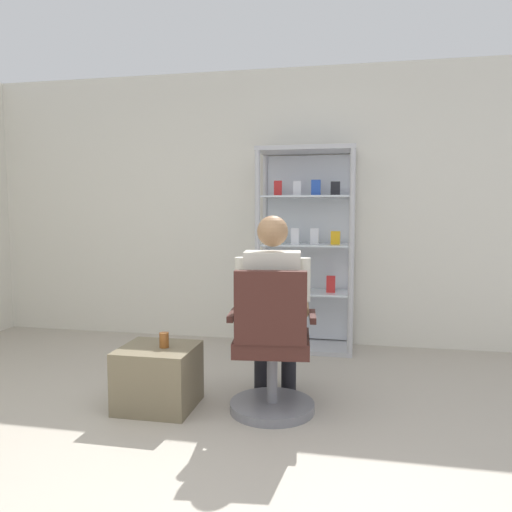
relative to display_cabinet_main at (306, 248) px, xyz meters
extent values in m
plane|color=#B2A899|center=(-0.40, -2.76, -0.97)|extent=(7.20, 7.20, 0.00)
cube|color=silver|center=(-0.40, 0.24, 0.38)|extent=(6.00, 0.10, 2.70)
cylinder|color=#B7B7BC|center=(-0.43, -0.26, -0.02)|extent=(0.05, 0.05, 1.90)
cylinder|color=#B7B7BC|center=(0.42, -0.26, -0.02)|extent=(0.05, 0.05, 1.90)
cylinder|color=#B7B7BC|center=(-0.43, 0.14, -0.02)|extent=(0.05, 0.05, 1.90)
cylinder|color=#B7B7BC|center=(0.42, 0.14, -0.02)|extent=(0.05, 0.05, 1.90)
cube|color=#B7B7BC|center=(0.00, -0.06, 0.91)|extent=(0.90, 0.45, 0.04)
cube|color=#B7B7BC|center=(0.00, -0.06, -0.95)|extent=(0.90, 0.45, 0.04)
cube|color=silver|center=(0.00, 0.15, -0.02)|extent=(0.84, 0.02, 1.80)
cube|color=silver|center=(0.00, -0.06, -0.42)|extent=(0.82, 0.39, 0.02)
cube|color=silver|center=(-0.25, -0.10, -0.33)|extent=(0.08, 0.04, 0.16)
cube|color=#999919|center=(0.00, -0.09, -0.33)|extent=(0.09, 0.05, 0.15)
cube|color=red|center=(0.24, -0.09, -0.33)|extent=(0.08, 0.04, 0.16)
cube|color=silver|center=(0.00, -0.06, 0.03)|extent=(0.82, 0.39, 0.02)
cube|color=#268C4C|center=(-0.27, -0.09, 0.11)|extent=(0.08, 0.05, 0.13)
cube|color=silver|center=(-0.10, -0.09, 0.12)|extent=(0.08, 0.05, 0.15)
cube|color=silver|center=(0.08, -0.04, 0.12)|extent=(0.08, 0.04, 0.15)
cube|color=gold|center=(0.28, -0.08, 0.10)|extent=(0.09, 0.05, 0.12)
cube|color=silver|center=(0.00, -0.06, 0.48)|extent=(0.82, 0.39, 0.02)
cube|color=red|center=(-0.26, -0.08, 0.56)|extent=(0.08, 0.04, 0.14)
cube|color=silver|center=(-0.08, -0.08, 0.56)|extent=(0.07, 0.04, 0.13)
cube|color=#264CB2|center=(0.09, -0.08, 0.57)|extent=(0.09, 0.05, 0.14)
cube|color=black|center=(0.27, -0.05, 0.56)|extent=(0.09, 0.06, 0.13)
cylinder|color=slate|center=(-0.06, -1.59, -0.94)|extent=(0.56, 0.56, 0.06)
cylinder|color=slate|center=(-0.06, -1.59, -0.73)|extent=(0.07, 0.07, 0.41)
cube|color=#3F1E19|center=(-0.06, -1.59, -0.51)|extent=(0.53, 0.53, 0.10)
cube|color=#3F1E19|center=(-0.04, -1.80, -0.23)|extent=(0.45, 0.13, 0.45)
cube|color=#3F1E19|center=(0.20, -1.56, -0.33)|extent=(0.07, 0.30, 0.04)
cube|color=#3F1E19|center=(-0.32, -1.62, -0.33)|extent=(0.07, 0.30, 0.04)
cylinder|color=black|center=(0.01, -1.38, -0.41)|extent=(0.18, 0.41, 0.14)
cylinder|color=black|center=(-0.01, -1.18, -0.69)|extent=(0.11, 0.11, 0.56)
cylinder|color=black|center=(-0.18, -1.40, -0.41)|extent=(0.18, 0.41, 0.14)
cylinder|color=black|center=(-0.21, -1.20, -0.69)|extent=(0.11, 0.11, 0.56)
cube|color=beige|center=(-0.06, -1.59, -0.16)|extent=(0.38, 0.26, 0.50)
sphere|color=#99704C|center=(-0.06, -1.59, 0.22)|extent=(0.20, 0.20, 0.20)
cylinder|color=beige|center=(0.14, -1.57, -0.09)|extent=(0.09, 0.09, 0.28)
cylinder|color=#99704C|center=(0.12, -1.39, -0.31)|extent=(0.11, 0.31, 0.08)
cylinder|color=beige|center=(-0.26, -1.61, -0.09)|extent=(0.09, 0.09, 0.28)
cylinder|color=#99704C|center=(-0.28, -1.43, -0.31)|extent=(0.11, 0.31, 0.08)
cube|color=#72664C|center=(-0.82, -1.67, -0.76)|extent=(0.49, 0.46, 0.41)
cylinder|color=brown|center=(-0.78, -1.68, -0.50)|extent=(0.06, 0.06, 0.10)
camera|label=1|loc=(0.46, -4.73, 0.36)|focal=34.93mm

